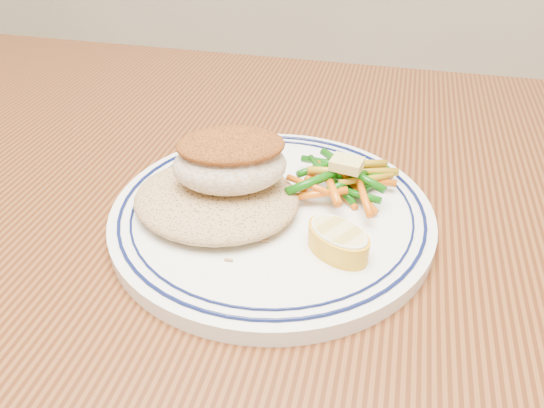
{
  "coord_description": "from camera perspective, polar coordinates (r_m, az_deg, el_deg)",
  "views": [
    {
      "loc": [
        0.12,
        -0.35,
        1.04
      ],
      "look_at": [
        0.02,
        0.02,
        0.77
      ],
      "focal_mm": 35.0,
      "sensor_mm": 36.0,
      "label": 1
    }
  ],
  "objects": [
    {
      "name": "lemon_wedge",
      "position": [
        0.42,
        7.13,
        -3.82
      ],
      "size": [
        0.07,
        0.07,
        0.02
      ],
      "color": "yellow",
      "rests_on": "plate"
    },
    {
      "name": "dining_table",
      "position": [
        0.54,
        -3.12,
        -11.4
      ],
      "size": [
        1.5,
        0.9,
        0.75
      ],
      "color": "#45200D",
      "rests_on": "ground"
    },
    {
      "name": "rice_pilaf",
      "position": [
        0.47,
        -6.02,
        0.89
      ],
      "size": [
        0.15,
        0.13,
        0.03
      ],
      "primitive_type": "ellipsoid",
      "color": "#A58152",
      "rests_on": "plate"
    },
    {
      "name": "vegetable_pile",
      "position": [
        0.5,
        7.95,
        2.75
      ],
      "size": [
        0.1,
        0.1,
        0.03
      ],
      "color": "#D55B0A",
      "rests_on": "plate"
    },
    {
      "name": "plate",
      "position": [
        0.48,
        -0.0,
        -1.03
      ],
      "size": [
        0.29,
        0.29,
        0.02
      ],
      "color": "white",
      "rests_on": "dining_table"
    },
    {
      "name": "butter_pat",
      "position": [
        0.48,
        8.05,
        4.29
      ],
      "size": [
        0.03,
        0.03,
        0.01
      ],
      "primitive_type": "cube",
      "rotation": [
        0.0,
        0.0,
        -0.18
      ],
      "color": "#DDC96C",
      "rests_on": "vegetable_pile"
    },
    {
      "name": "fish_fillet",
      "position": [
        0.46,
        -4.54,
        4.73
      ],
      "size": [
        0.12,
        0.1,
        0.05
      ],
      "color": "beige",
      "rests_on": "rice_pilaf"
    }
  ]
}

